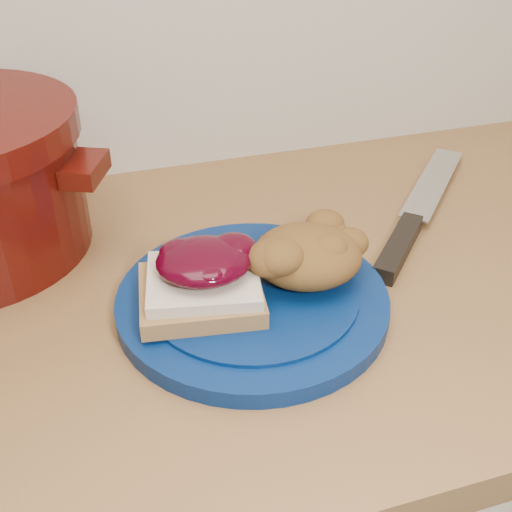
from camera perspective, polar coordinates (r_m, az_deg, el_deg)
name	(u,v)px	position (r m, az deg, el deg)	size (l,w,h in m)	color
plate	(252,301)	(0.66, -0.32, -4.03)	(0.28, 0.28, 0.02)	#051E53
sandwich	(202,279)	(0.62, -4.79, -2.03)	(0.13, 0.12, 0.06)	olive
stuffing_mound	(307,256)	(0.65, 4.55, 0.03)	(0.11, 0.10, 0.06)	brown
chef_knife	(409,228)	(0.79, 13.44, 2.47)	(0.26, 0.28, 0.02)	black
butter_knife	(347,282)	(0.70, 8.05, -2.33)	(0.18, 0.01, 0.00)	silver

